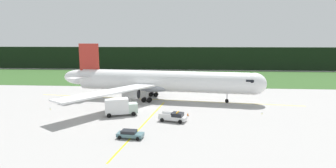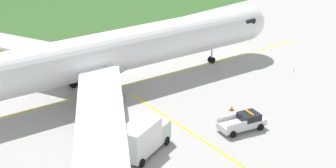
# 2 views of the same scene
# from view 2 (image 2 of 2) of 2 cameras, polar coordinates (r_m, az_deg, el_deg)

# --- Properties ---
(ground) EXTENTS (320.00, 320.00, 0.00)m
(ground) POSITION_cam_2_polar(r_m,az_deg,el_deg) (59.58, -3.56, -3.94)
(ground) COLOR #A4A19F
(taxiway_centerline_main) EXTENTS (69.87, 8.76, 0.01)m
(taxiway_centerline_main) POSITION_cam_2_polar(r_m,az_deg,el_deg) (67.90, -6.18, -0.51)
(taxiway_centerline_main) COLOR yellow
(taxiway_centerline_main) RESTS_ON ground
(taxiway_centerline_spur) EXTENTS (4.47, 34.46, 0.01)m
(taxiway_centerline_spur) POSITION_cam_2_polar(r_m,az_deg,el_deg) (53.58, 5.66, -7.34)
(taxiway_centerline_spur) COLOR yellow
(taxiway_centerline_spur) RESTS_ON ground
(airliner) EXTENTS (54.10, 51.02, 14.63)m
(airliner) POSITION_cam_2_polar(r_m,az_deg,el_deg) (65.81, -6.86, 3.26)
(airliner) COLOR white
(airliner) RESTS_ON ground
(ops_pickup_truck) EXTENTS (5.68, 3.40, 1.94)m
(ops_pickup_truck) POSITION_cam_2_polar(r_m,az_deg,el_deg) (57.63, 8.28, -4.14)
(ops_pickup_truck) COLOR silver
(ops_pickup_truck) RESTS_ON ground
(catering_truck) EXTENTS (7.05, 4.47, 3.75)m
(catering_truck) POSITION_cam_2_polar(r_m,az_deg,el_deg) (52.11, -2.71, -5.82)
(catering_truck) COLOR #B5CCBD
(catering_truck) RESTS_ON ground
(apron_cone) EXTENTS (0.51, 0.51, 0.64)m
(apron_cone) POSITION_cam_2_polar(r_m,az_deg,el_deg) (62.05, 7.02, -2.61)
(apron_cone) COLOR black
(apron_cone) RESTS_ON ground
(taxiway_edge_light_east) EXTENTS (0.12, 0.12, 0.46)m
(taxiway_edge_light_east) POSITION_cam_2_polar(r_m,az_deg,el_deg) (74.93, 13.67, 1.47)
(taxiway_edge_light_east) COLOR yellow
(taxiway_edge_light_east) RESTS_ON ground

